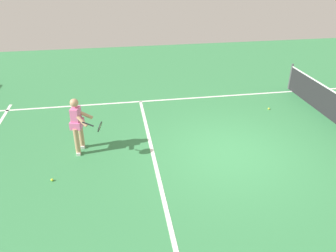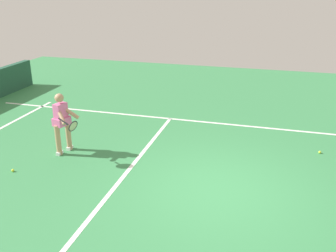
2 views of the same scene
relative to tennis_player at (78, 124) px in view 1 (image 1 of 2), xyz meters
name	(u,v)px [view 1 (image 1 of 2)]	position (x,y,z in m)	size (l,w,h in m)	color
ground_plane	(231,153)	(0.79, 4.04, -0.85)	(24.05, 24.05, 0.00)	#38844C
service_line_marking	(154,160)	(0.79, 1.91, -0.84)	(7.84, 0.10, 0.01)	white
sideline_left_marking	(197,98)	(-3.13, 4.04, -0.84)	(0.10, 16.50, 0.01)	white
tennis_player	(78,124)	(0.00, 0.00, 0.00)	(0.94, 0.89, 1.55)	tan
tennis_ball_near	(269,109)	(-1.69, 6.26, -0.81)	(0.07, 0.07, 0.07)	#D1E533
tennis_ball_mid	(52,180)	(1.27, -0.62, -0.81)	(0.07, 0.07, 0.07)	#D1E533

